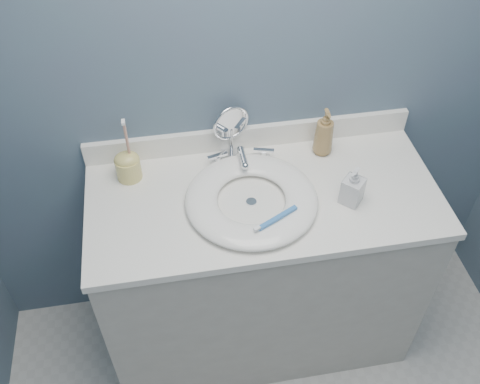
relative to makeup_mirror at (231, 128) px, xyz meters
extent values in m
cube|color=slate|center=(0.08, 0.04, 0.21)|extent=(2.20, 0.02, 2.40)
cube|color=#BBB7AB|center=(0.08, -0.24, -0.57)|extent=(1.20, 0.55, 0.85)
cube|color=white|center=(0.08, -0.24, -0.13)|extent=(1.22, 0.57, 0.03)
cube|color=white|center=(0.08, 0.02, -0.07)|extent=(1.22, 0.02, 0.09)
cylinder|color=silver|center=(0.03, -0.27, -0.11)|extent=(0.04, 0.04, 0.01)
cube|color=silver|center=(0.03, -0.06, -0.11)|extent=(0.22, 0.05, 0.01)
cylinder|color=silver|center=(0.03, -0.06, -0.08)|extent=(0.03, 0.03, 0.06)
cylinder|color=silver|center=(0.03, -0.10, -0.05)|extent=(0.02, 0.09, 0.02)
sphere|color=silver|center=(0.03, -0.15, -0.05)|extent=(0.03, 0.03, 0.03)
cylinder|color=silver|center=(-0.06, -0.06, -0.09)|extent=(0.02, 0.02, 0.03)
cube|color=silver|center=(-0.06, -0.06, -0.07)|extent=(0.08, 0.03, 0.01)
cylinder|color=silver|center=(0.11, -0.06, -0.09)|extent=(0.02, 0.02, 0.03)
cube|color=silver|center=(0.11, -0.06, -0.07)|extent=(0.08, 0.03, 0.01)
cylinder|color=silver|center=(0.00, 0.00, -0.11)|extent=(0.08, 0.08, 0.01)
cylinder|color=silver|center=(0.00, 0.00, -0.06)|extent=(0.01, 0.01, 0.11)
torus|color=silver|center=(0.00, 0.00, 0.02)|extent=(0.14, 0.06, 0.14)
cylinder|color=white|center=(0.00, 0.00, 0.02)|extent=(0.11, 0.04, 0.12)
imported|color=olive|center=(0.33, -0.05, -0.02)|extent=(0.07, 0.08, 0.19)
imported|color=silver|center=(0.36, -0.32, -0.04)|extent=(0.09, 0.09, 0.15)
cylinder|color=#CFC067|center=(-0.38, -0.07, -0.07)|extent=(0.09, 0.09, 0.08)
ellipsoid|color=#CFC067|center=(-0.38, -0.07, -0.03)|extent=(0.09, 0.08, 0.05)
cylinder|color=tan|center=(-0.36, -0.07, 0.05)|extent=(0.01, 0.03, 0.17)
cube|color=white|center=(-0.36, -0.08, 0.14)|extent=(0.01, 0.02, 0.01)
cube|color=#3371B7|center=(0.09, -0.39, -0.07)|extent=(0.14, 0.08, 0.01)
cube|color=white|center=(0.01, -0.43, -0.06)|extent=(0.03, 0.02, 0.01)
camera|label=1|loc=(-0.23, -1.49, 1.21)|focal=40.00mm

